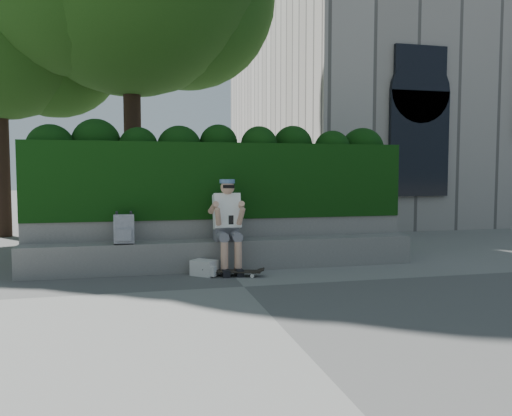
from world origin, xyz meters
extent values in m
plane|color=slate|center=(0.00, 0.00, 0.00)|extent=(80.00, 80.00, 0.00)
cube|color=gray|center=(0.00, 1.25, 0.23)|extent=(6.00, 0.45, 0.45)
cube|color=gray|center=(0.00, 1.73, 0.38)|extent=(6.00, 0.50, 0.75)
cube|color=black|center=(0.00, 1.95, 1.35)|extent=(6.00, 1.00, 1.20)
cube|color=gray|center=(9.00, 11.00, 7.50)|extent=(12.00, 12.00, 15.00)
cylinder|color=black|center=(-1.41, 5.47, 1.82)|extent=(0.39, 0.39, 3.64)
cylinder|color=black|center=(-4.36, 6.31, 1.44)|extent=(0.35, 0.35, 2.89)
cube|color=slate|center=(-0.02, 1.20, 0.56)|extent=(0.36, 0.26, 0.22)
cube|color=white|center=(-0.02, 1.13, 0.90)|extent=(0.40, 0.32, 0.55)
sphere|color=tan|center=(-0.02, 1.06, 1.26)|extent=(0.21, 0.21, 0.21)
cylinder|color=slate|center=(-0.02, 1.08, 1.35)|extent=(0.23, 0.23, 0.06)
cube|color=black|center=(-0.02, 0.78, 0.80)|extent=(0.07, 0.02, 0.13)
cylinder|color=tan|center=(-0.12, 0.76, 0.24)|extent=(0.11, 0.11, 0.47)
cylinder|color=tan|center=(0.08, 0.76, 0.24)|extent=(0.11, 0.11, 0.47)
cube|color=black|center=(-0.12, 0.70, 0.05)|extent=(0.10, 0.26, 0.10)
cube|color=black|center=(0.08, 0.70, 0.05)|extent=(0.10, 0.26, 0.10)
cube|color=black|center=(-0.01, 0.67, 0.07)|extent=(0.80, 0.42, 0.02)
cylinder|color=silver|center=(-0.29, 0.67, 0.03)|extent=(0.06, 0.04, 0.05)
cylinder|color=silver|center=(-0.24, 0.83, 0.03)|extent=(0.06, 0.04, 0.05)
cylinder|color=silver|center=(0.23, 0.51, 0.03)|extent=(0.06, 0.04, 0.05)
cylinder|color=silver|center=(0.28, 0.67, 0.03)|extent=(0.06, 0.04, 0.05)
cube|color=#AFAEB3|center=(-1.52, 1.15, 0.66)|extent=(0.29, 0.15, 0.42)
cube|color=silver|center=(-0.41, 0.83, 0.11)|extent=(0.42, 0.41, 0.22)
camera|label=1|loc=(-1.32, -6.24, 1.47)|focal=35.00mm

